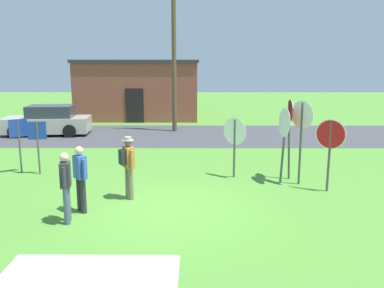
# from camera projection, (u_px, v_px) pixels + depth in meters

# --- Properties ---
(ground_plane) EXTENTS (80.00, 80.00, 0.00)m
(ground_plane) POSITION_uv_depth(u_px,v_px,m) (167.00, 209.00, 10.64)
(ground_plane) COLOR #518E33
(street_asphalt) EXTENTS (60.00, 6.40, 0.01)m
(street_asphalt) POSITION_uv_depth(u_px,v_px,m) (181.00, 135.00, 21.15)
(street_asphalt) COLOR #424247
(street_asphalt) RESTS_ON ground
(concrete_path) EXTENTS (3.20, 2.40, 0.01)m
(concrete_path) POSITION_uv_depth(u_px,v_px,m) (83.00, 288.00, 6.94)
(concrete_path) COLOR #ADAAA3
(concrete_path) RESTS_ON ground
(building_background) EXTENTS (7.86, 5.41, 3.81)m
(building_background) POSITION_uv_depth(u_px,v_px,m) (140.00, 89.00, 27.58)
(building_background) COLOR brown
(building_background) RESTS_ON ground
(utility_pole) EXTENTS (1.80, 0.24, 7.55)m
(utility_pole) POSITION_uv_depth(u_px,v_px,m) (174.00, 57.00, 21.63)
(utility_pole) COLOR brown
(utility_pole) RESTS_ON ground
(parked_car_on_street) EXTENTS (4.42, 2.26, 1.51)m
(parked_car_on_street) POSITION_uv_depth(u_px,v_px,m) (48.00, 121.00, 21.19)
(parked_car_on_street) COLOR #B7B2A3
(parked_car_on_street) RESTS_ON ground
(stop_sign_rear_left) EXTENTS (0.17, 0.73, 2.58)m
(stop_sign_rear_left) POSITION_uv_depth(u_px,v_px,m) (290.00, 125.00, 13.02)
(stop_sign_rear_left) COLOR #474C4C
(stop_sign_rear_left) RESTS_ON ground
(stop_sign_far_back) EXTENTS (0.74, 0.50, 2.12)m
(stop_sign_far_back) POSITION_uv_depth(u_px,v_px,m) (330.00, 142.00, 11.82)
(stop_sign_far_back) COLOR #474C4C
(stop_sign_far_back) RESTS_ON ground
(stop_sign_rear_right) EXTENTS (0.20, 0.88, 2.35)m
(stop_sign_rear_right) POSITION_uv_depth(u_px,v_px,m) (284.00, 131.00, 12.62)
(stop_sign_rear_right) COLOR #474C4C
(stop_sign_rear_right) RESTS_ON ground
(stop_sign_low_front) EXTENTS (0.66, 0.61, 1.97)m
(stop_sign_low_front) POSITION_uv_depth(u_px,v_px,m) (235.00, 137.00, 13.28)
(stop_sign_low_front) COLOR #474C4C
(stop_sign_low_front) RESTS_ON ground
(stop_sign_tallest) EXTENTS (0.48, 0.72, 2.59)m
(stop_sign_tallest) POSITION_uv_depth(u_px,v_px,m) (302.00, 127.00, 12.42)
(stop_sign_tallest) COLOR #474C4C
(stop_sign_tallest) RESTS_ON ground
(person_in_teal) EXTENTS (0.40, 0.46, 1.69)m
(person_in_teal) POSITION_uv_depth(u_px,v_px,m) (80.00, 175.00, 10.25)
(person_in_teal) COLOR #2D2D33
(person_in_teal) RESTS_ON ground
(person_with_sunhat) EXTENTS (0.46, 0.50, 1.74)m
(person_with_sunhat) POSITION_uv_depth(u_px,v_px,m) (128.00, 163.00, 11.25)
(person_with_sunhat) COLOR #7A6B56
(person_with_sunhat) RESTS_ON ground
(person_on_left) EXTENTS (0.28, 0.56, 1.69)m
(person_on_left) POSITION_uv_depth(u_px,v_px,m) (66.00, 184.00, 9.56)
(person_on_left) COLOR #4C5670
(person_on_left) RESTS_ON ground
(info_panel_leftmost) EXTENTS (0.50, 0.37, 1.84)m
(info_panel_leftmost) POSITION_uv_depth(u_px,v_px,m) (19.00, 136.00, 13.87)
(info_panel_leftmost) COLOR #4C4C51
(info_panel_leftmost) RESTS_ON ground
(info_panel_middle) EXTENTS (0.60, 0.12, 1.78)m
(info_panel_middle) POSITION_uv_depth(u_px,v_px,m) (37.00, 138.00, 13.67)
(info_panel_middle) COLOR #4C4C51
(info_panel_middle) RESTS_ON ground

